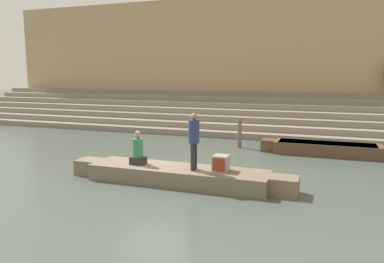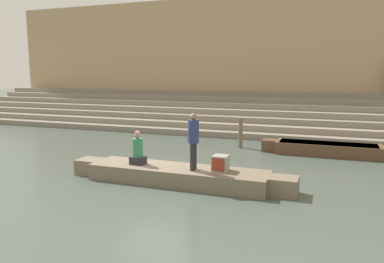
# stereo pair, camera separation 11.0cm
# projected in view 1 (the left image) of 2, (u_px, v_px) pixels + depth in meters

# --- Properties ---
(ground_plane) EXTENTS (120.00, 120.00, 0.00)m
(ground_plane) POSITION_uv_depth(u_px,v_px,m) (158.00, 174.00, 12.12)
(ground_plane) COLOR #47544C
(ghat_steps) EXTENTS (36.00, 5.23, 2.15)m
(ghat_steps) POSITION_uv_depth(u_px,v_px,m) (236.00, 116.00, 21.87)
(ghat_steps) COLOR gray
(ghat_steps) RESTS_ON ground
(back_wall) EXTENTS (34.20, 1.28, 7.99)m
(back_wall) POSITION_uv_depth(u_px,v_px,m) (246.00, 62.00, 23.67)
(back_wall) COLOR tan
(back_wall) RESTS_ON ground
(rowboat_main) EXTENTS (6.93, 1.43, 0.48)m
(rowboat_main) POSITION_uv_depth(u_px,v_px,m) (178.00, 175.00, 11.09)
(rowboat_main) COLOR #756651
(rowboat_main) RESTS_ON ground
(person_standing) EXTENTS (0.32, 0.32, 1.64)m
(person_standing) POSITION_uv_depth(u_px,v_px,m) (194.00, 137.00, 10.61)
(person_standing) COLOR #28282D
(person_standing) RESTS_ON rowboat_main
(person_rowing) EXTENTS (0.44, 0.35, 1.03)m
(person_rowing) POSITION_uv_depth(u_px,v_px,m) (138.00, 151.00, 11.39)
(person_rowing) COLOR #28282D
(person_rowing) RESTS_ON rowboat_main
(tv_set) EXTENTS (0.43, 0.46, 0.44)m
(tv_set) POSITION_uv_depth(u_px,v_px,m) (221.00, 163.00, 10.66)
(tv_set) COLOR #9E998E
(tv_set) RESTS_ON rowboat_main
(moored_boat_shore) EXTENTS (5.14, 1.19, 0.49)m
(moored_boat_shore) POSITION_uv_depth(u_px,v_px,m) (326.00, 148.00, 14.96)
(moored_boat_shore) COLOR brown
(moored_boat_shore) RESTS_ON ground
(mooring_post) EXTENTS (0.18, 0.18, 1.32)m
(mooring_post) POSITION_uv_depth(u_px,v_px,m) (240.00, 133.00, 16.40)
(mooring_post) COLOR brown
(mooring_post) RESTS_ON ground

